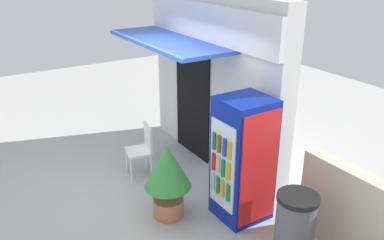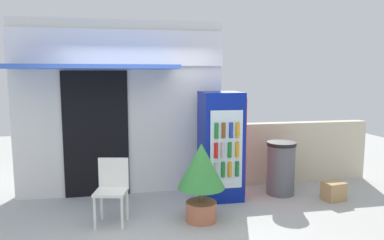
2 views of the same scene
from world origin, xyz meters
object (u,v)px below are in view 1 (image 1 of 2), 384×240
at_px(trash_bin, 295,228).
at_px(plastic_chair, 143,147).
at_px(drink_cooler, 243,160).
at_px(potted_plant_near_shop, 168,173).

bearing_deg(trash_bin, plastic_chair, -166.85).
height_order(drink_cooler, trash_bin, drink_cooler).
bearing_deg(drink_cooler, potted_plant_near_shop, -120.87).
height_order(plastic_chair, potted_plant_near_shop, potted_plant_near_shop).
bearing_deg(plastic_chair, potted_plant_near_shop, -9.23).
bearing_deg(potted_plant_near_shop, plastic_chair, 170.77).
bearing_deg(potted_plant_near_shop, trash_bin, 28.31).
bearing_deg(potted_plant_near_shop, drink_cooler, 59.13).
bearing_deg(drink_cooler, plastic_chair, -158.59).
distance_m(drink_cooler, trash_bin, 1.13).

